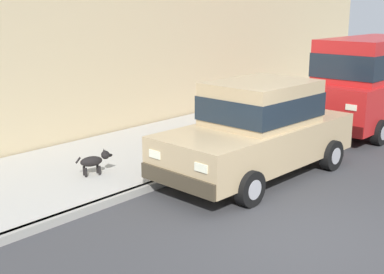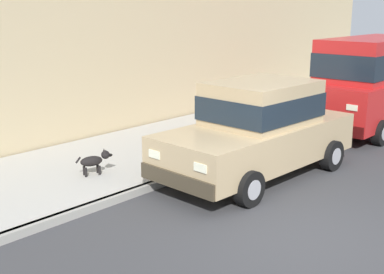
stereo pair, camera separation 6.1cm
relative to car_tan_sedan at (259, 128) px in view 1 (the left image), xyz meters
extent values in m
plane|color=#38383A|center=(2.20, -1.90, -0.98)|extent=(80.00, 80.00, 0.00)
cube|color=gray|center=(-1.00, -1.90, -0.91)|extent=(0.16, 64.00, 0.14)
cube|color=#A8A59E|center=(-2.80, -1.90, -0.91)|extent=(3.60, 64.00, 0.14)
cube|color=tan|center=(0.00, -0.04, -0.28)|extent=(1.97, 4.57, 0.76)
cube|color=tan|center=(0.00, 0.06, 0.52)|extent=(1.66, 2.16, 0.84)
cube|color=#19232D|center=(0.00, 0.06, 0.45)|extent=(1.70, 2.20, 0.46)
cube|color=#3E3527|center=(-0.09, -2.24, -0.52)|extent=(1.77, 0.27, 0.28)
cube|color=#3E3527|center=(0.08, 2.16, -0.52)|extent=(1.77, 0.27, 0.28)
cylinder|color=black|center=(0.84, -1.47, -0.66)|extent=(0.24, 0.65, 0.64)
cylinder|color=#9E9EA3|center=(0.84, -1.47, -0.66)|extent=(0.25, 0.36, 0.35)
cylinder|color=black|center=(-0.95, -1.40, -0.66)|extent=(0.24, 0.65, 0.64)
cylinder|color=#9E9EA3|center=(-0.95, -1.40, -0.66)|extent=(0.25, 0.36, 0.35)
cylinder|color=black|center=(0.95, 1.32, -0.66)|extent=(0.24, 0.65, 0.64)
cylinder|color=#9E9EA3|center=(0.95, 1.32, -0.66)|extent=(0.25, 0.36, 0.35)
cylinder|color=black|center=(-0.85, 1.39, -0.66)|extent=(0.24, 0.65, 0.64)
cylinder|color=#9E9EA3|center=(-0.85, 1.39, -0.66)|extent=(0.25, 0.36, 0.35)
cube|color=#EAEACC|center=(0.47, -2.29, -0.17)|extent=(0.28, 0.09, 0.14)
cube|color=#EAEACC|center=(-0.64, -2.24, -0.17)|extent=(0.28, 0.09, 0.14)
cube|color=red|center=(-0.01, 5.43, -0.11)|extent=(1.95, 4.82, 1.10)
cube|color=red|center=(-0.01, 5.43, 0.99)|extent=(1.71, 3.82, 1.10)
cube|color=#19232D|center=(-0.01, 5.43, 0.90)|extent=(1.75, 3.86, 0.61)
cube|color=#400A0A|center=(-0.04, 3.08, -0.52)|extent=(1.86, 0.22, 0.28)
cylinder|color=black|center=(0.92, 3.93, -0.66)|extent=(0.23, 0.64, 0.64)
cylinder|color=#9E9EA3|center=(0.92, 3.93, -0.66)|extent=(0.24, 0.35, 0.35)
cylinder|color=black|center=(-0.98, 3.95, -0.66)|extent=(0.23, 0.64, 0.64)
cylinder|color=#9E9EA3|center=(-0.98, 3.95, -0.66)|extent=(0.24, 0.35, 0.35)
cylinder|color=black|center=(-0.95, 6.92, -0.66)|extent=(0.23, 0.64, 0.64)
cylinder|color=#9E9EA3|center=(-0.95, 6.92, -0.66)|extent=(0.24, 0.35, 0.35)
cube|color=#EAEACC|center=(0.55, 3.04, 0.05)|extent=(0.28, 0.08, 0.14)
cube|color=#EAEACC|center=(-0.63, 3.05, 0.05)|extent=(0.28, 0.08, 0.14)
ellipsoid|color=black|center=(-2.19, -2.50, -0.56)|extent=(0.34, 0.48, 0.20)
cylinder|color=black|center=(-2.20, -2.35, -0.75)|extent=(0.05, 0.05, 0.18)
cylinder|color=black|center=(-2.08, -2.39, -0.75)|extent=(0.05, 0.05, 0.18)
cylinder|color=black|center=(-2.29, -2.61, -0.75)|extent=(0.05, 0.05, 0.18)
cylinder|color=black|center=(-2.18, -2.65, -0.75)|extent=(0.05, 0.05, 0.18)
sphere|color=black|center=(-2.09, -2.23, -0.47)|extent=(0.17, 0.17, 0.17)
ellipsoid|color=black|center=(-2.06, -2.14, -0.49)|extent=(0.10, 0.13, 0.06)
cone|color=black|center=(-2.14, -2.22, -0.39)|extent=(0.06, 0.06, 0.07)
cone|color=black|center=(-2.04, -2.25, -0.39)|extent=(0.06, 0.06, 0.07)
cylinder|color=black|center=(-2.27, -2.74, -0.50)|extent=(0.07, 0.12, 0.13)
cube|color=tan|center=(-4.90, 3.71, 1.37)|extent=(0.50, 20.00, 4.71)
camera|label=1|loc=(5.61, -8.32, 2.39)|focal=47.96mm
camera|label=2|loc=(5.66, -8.28, 2.39)|focal=47.96mm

